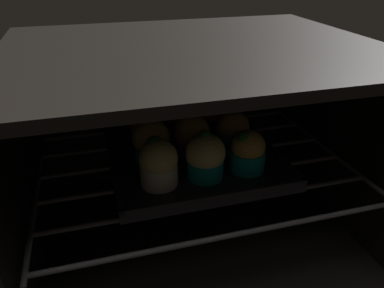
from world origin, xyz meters
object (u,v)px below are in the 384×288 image
object	(u,v)px
baking_tray	(192,157)
muffin_row0_col0	(158,163)
muffin_row2_col1	(180,119)
muffin_row0_col1	(203,157)
muffin_row2_col2	(218,117)
muffin_row0_col2	(248,151)
muffin_row1_col2	(233,132)
muffin_row1_col0	(151,142)
muffin_row1_col1	(193,135)
muffin_row2_col0	(145,124)

from	to	relation	value
baking_tray	muffin_row0_col0	size ratio (longest dim) A/B	3.64
muffin_row2_col1	muffin_row0_col1	bearing A→B (deg)	-90.75
muffin_row2_col2	muffin_row2_col1	bearing A→B (deg)	178.78
muffin_row0_col2	muffin_row1_col2	world-z (taller)	muffin_row1_col2
baking_tray	muffin_row1_col2	xyz separation A→B (cm)	(7.70, -0.18, 4.13)
muffin_row0_col0	muffin_row2_col2	world-z (taller)	muffin_row0_col0
muffin_row2_col2	muffin_row0_col1	bearing A→B (deg)	-117.27
muffin_row1_col0	muffin_row2_col2	size ratio (longest dim) A/B	1.11
muffin_row1_col1	muffin_row2_col2	bearing A→B (deg)	45.33
muffin_row1_col2	muffin_row1_col1	bearing A→B (deg)	177.15
baking_tray	muffin_row0_col0	xyz separation A→B (cm)	(-7.69, -7.81, 4.32)
muffin_row0_col1	muffin_row1_col1	bearing A→B (deg)	85.68
muffin_row0_col0	muffin_row0_col2	world-z (taller)	muffin_row0_col0
muffin_row0_col0	muffin_row1_col1	bearing A→B (deg)	45.14
muffin_row1_col1	muffin_row2_col2	size ratio (longest dim) A/B	1.09
muffin_row0_col1	muffin_row0_col2	world-z (taller)	muffin_row0_col1
muffin_row0_col2	muffin_row2_col1	world-z (taller)	muffin_row2_col1
baking_tray	muffin_row2_col1	bearing A→B (deg)	90.92
baking_tray	muffin_row2_col1	world-z (taller)	muffin_row2_col1
muffin_row0_col1	muffin_row1_col2	size ratio (longest dim) A/B	1.09
muffin_row0_col1	muffin_row2_col0	size ratio (longest dim) A/B	1.05
muffin_row1_col0	muffin_row2_col2	distance (cm)	17.09
muffin_row0_col0	muffin_row2_col2	distance (cm)	21.81
baking_tray	muffin_row2_col2	world-z (taller)	muffin_row2_col2
muffin_row0_col0	muffin_row1_col2	bearing A→B (deg)	26.38
muffin_row1_col1	muffin_row2_col1	xyz separation A→B (cm)	(-0.40, 7.65, 0.09)
muffin_row0_col0	muffin_row2_col1	xyz separation A→B (cm)	(7.56, 15.65, 0.07)
muffin_row0_col2	muffin_row1_col0	world-z (taller)	muffin_row1_col0
muffin_row0_col2	muffin_row1_col2	distance (cm)	7.40
muffin_row0_col1	muffin_row2_col1	bearing A→B (deg)	89.25
muffin_row0_col0	muffin_row0_col1	xyz separation A→B (cm)	(7.36, -0.04, -0.08)
muffin_row2_col0	muffin_row2_col1	world-z (taller)	same
baking_tray	muffin_row1_col0	distance (cm)	8.64
muffin_row0_col0	muffin_row1_col0	xyz separation A→B (cm)	(0.24, 7.52, 0.03)
muffin_row1_col0	muffin_row1_col1	bearing A→B (deg)	3.57
baking_tray	muffin_row2_col2	size ratio (longest dim) A/B	4.14
muffin_row0_col1	muffin_row1_col2	xyz separation A→B (cm)	(8.03, 7.67, -0.11)
muffin_row1_col2	muffin_row2_col2	world-z (taller)	muffin_row1_col2
muffin_row0_col0	muffin_row1_col2	world-z (taller)	muffin_row0_col0
muffin_row0_col1	muffin_row2_col1	distance (cm)	15.69
muffin_row1_col1	muffin_row0_col2	bearing A→B (deg)	-47.06
muffin_row0_col0	muffin_row0_col2	distance (cm)	15.20
muffin_row0_col0	muffin_row0_col2	size ratio (longest dim) A/B	1.11
muffin_row1_col0	muffin_row1_col2	xyz separation A→B (cm)	(15.15, 0.11, -0.22)
muffin_row0_col0	muffin_row2_col0	world-z (taller)	muffin_row0_col0
muffin_row1_col1	muffin_row2_col2	xyz separation A→B (cm)	(7.39, 7.48, -0.39)
muffin_row0_col2	muffin_row1_col1	distance (cm)	10.61
muffin_row1_col0	muffin_row0_col2	bearing A→B (deg)	-25.97
baking_tray	muffin_row1_col0	world-z (taller)	muffin_row1_col0
baking_tray	muffin_row1_col2	bearing A→B (deg)	-1.34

